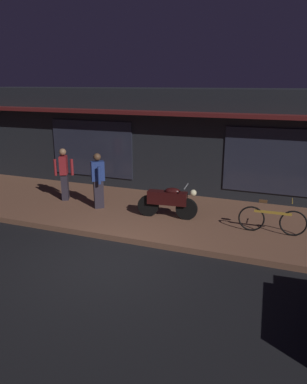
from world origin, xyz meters
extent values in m
plane|color=black|center=(0.00, 0.00, 0.00)|extent=(60.00, 60.00, 0.00)
cube|color=brown|center=(0.00, 3.00, 0.07)|extent=(18.00, 4.00, 0.15)
cube|color=black|center=(0.00, 6.40, 1.80)|extent=(18.00, 2.80, 3.60)
cube|color=#262838|center=(-3.20, 4.98, 1.50)|extent=(3.20, 0.04, 2.00)
cube|color=#262838|center=(3.20, 4.98, 1.50)|extent=(3.20, 0.04, 2.00)
cube|color=#591919|center=(0.00, 4.75, 2.85)|extent=(16.20, 0.50, 0.12)
cylinder|color=black|center=(-0.06, 2.64, 0.45)|extent=(0.61, 0.18, 0.60)
cylinder|color=black|center=(1.04, 2.76, 0.45)|extent=(0.61, 0.18, 0.60)
cube|color=black|center=(0.49, 2.70, 0.73)|extent=(1.12, 0.39, 0.36)
ellipsoid|color=black|center=(0.64, 2.71, 0.93)|extent=(0.46, 0.28, 0.20)
sphere|color=#F9EDB7|center=(1.21, 2.77, 0.93)|extent=(0.18, 0.18, 0.18)
cylinder|color=gray|center=(1.01, 2.75, 1.10)|extent=(0.09, 0.55, 0.03)
torus|color=black|center=(2.80, 2.56, 0.48)|extent=(0.66, 0.06, 0.66)
torus|color=black|center=(3.80, 2.60, 0.48)|extent=(0.66, 0.06, 0.66)
cube|color=#B78C2D|center=(3.30, 2.58, 0.70)|extent=(0.90, 0.07, 0.06)
cube|color=brown|center=(3.05, 2.57, 0.97)|extent=(0.20, 0.09, 0.06)
cylinder|color=#B78C2D|center=(3.72, 2.59, 1.05)|extent=(0.04, 0.42, 0.02)
cube|color=#28232D|center=(-3.12, 3.08, 0.57)|extent=(0.30, 0.34, 0.85)
cube|color=maroon|center=(-3.12, 3.08, 1.29)|extent=(0.36, 0.44, 0.58)
sphere|color=#8C6647|center=(-3.12, 3.08, 1.71)|extent=(0.22, 0.22, 0.22)
cylinder|color=maroon|center=(-2.89, 3.20, 1.22)|extent=(0.12, 0.12, 0.52)
cylinder|color=maroon|center=(-3.36, 2.97, 1.22)|extent=(0.12, 0.12, 0.52)
cube|color=#28232D|center=(-1.71, 2.76, 0.57)|extent=(0.34, 0.33, 0.85)
cube|color=navy|center=(-1.71, 2.76, 1.29)|extent=(0.43, 0.41, 0.58)
sphere|color=brown|center=(-1.71, 2.76, 1.71)|extent=(0.22, 0.22, 0.22)
cylinder|color=navy|center=(-1.87, 2.97, 1.22)|extent=(0.13, 0.13, 0.52)
cylinder|color=navy|center=(-1.55, 2.56, 1.22)|extent=(0.13, 0.13, 0.52)
camera|label=1|loc=(3.64, -6.51, 3.81)|focal=34.48mm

